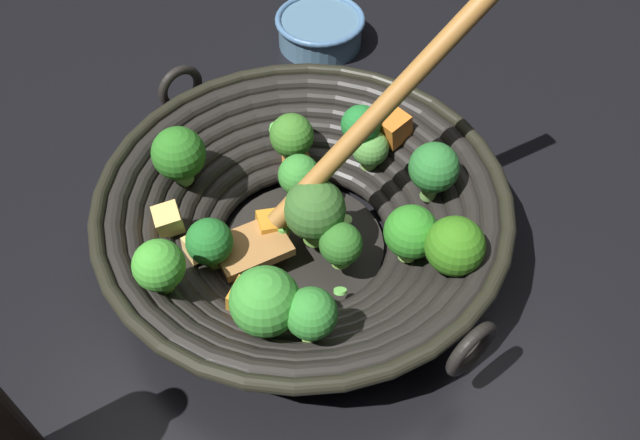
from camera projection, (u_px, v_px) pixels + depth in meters
name	position (u px, v px, depth m)	size (l,w,h in m)	color
ground_plane	(304.00, 249.00, 0.68)	(4.00, 4.00, 0.00)	black
wok	(304.00, 214.00, 0.64)	(0.39, 0.39, 0.25)	black
prep_bowl	(320.00, 29.00, 0.89)	(0.12, 0.12, 0.04)	slate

